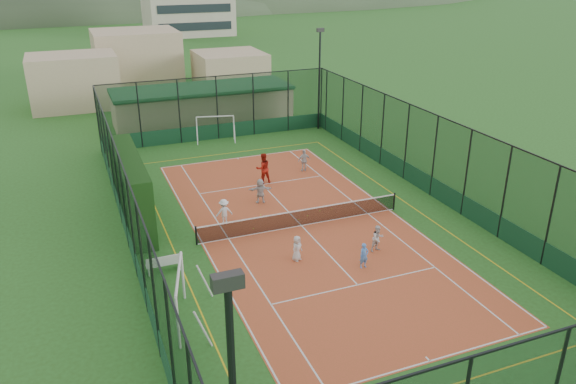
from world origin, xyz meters
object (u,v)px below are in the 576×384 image
at_px(futsal_goal_far, 216,128).
at_px(child_far_left, 224,212).
at_px(child_near_right, 378,238).
at_px(child_far_right, 304,160).
at_px(futsal_goal_near, 181,298).
at_px(child_near_left, 297,248).
at_px(child_far_back, 260,191).
at_px(clubhouse, 203,105).
at_px(coach, 263,168).
at_px(white_bench, 163,263).
at_px(child_near_mid, 364,256).
at_px(floodlight_ne, 319,80).

bearing_deg(futsal_goal_far, child_far_left, -90.19).
height_order(child_near_right, child_far_right, child_far_right).
xyz_separation_m(futsal_goal_near, child_near_left, (6.15, 2.83, -0.47)).
distance_m(futsal_goal_near, child_far_back, 12.03).
height_order(clubhouse, coach, clubhouse).
distance_m(white_bench, child_far_right, 14.86).
height_order(white_bench, futsal_goal_near, futsal_goal_near).
relative_size(futsal_goal_near, child_far_right, 2.29).
xyz_separation_m(child_near_left, child_far_left, (-2.16, 5.08, 0.09)).
relative_size(child_near_mid, child_near_right, 0.90).
bearing_deg(child_far_back, child_near_left, 97.10).
distance_m(white_bench, coach, 11.81).
bearing_deg(child_far_right, floodlight_ne, -119.55).
bearing_deg(child_near_left, child_far_back, 54.05).
bearing_deg(futsal_goal_near, child_far_right, -24.17).
bearing_deg(child_near_mid, white_bench, 158.09).
xyz_separation_m(white_bench, coach, (7.96, 8.71, 0.55)).
relative_size(clubhouse, coach, 7.61).
xyz_separation_m(floodlight_ne, coach, (-8.44, -9.92, -3.12)).
bearing_deg(child_far_right, child_far_back, 41.41).
xyz_separation_m(floodlight_ne, futsal_goal_far, (-8.91, 0.06, -3.16)).
xyz_separation_m(futsal_goal_far, child_near_mid, (1.29, -21.79, -0.34)).
bearing_deg(child_near_left, futsal_goal_far, 55.16).
height_order(clubhouse, white_bench, clubhouse).
xyz_separation_m(child_near_left, child_near_mid, (2.65, -1.79, -0.02)).
height_order(futsal_goal_near, child_near_right, futsal_goal_near).
bearing_deg(clubhouse, futsal_goal_near, -105.51).
bearing_deg(child_near_right, child_near_mid, -149.03).
bearing_deg(child_far_back, child_far_right, -126.92).
distance_m(clubhouse, child_far_back, 18.28).
height_order(child_near_left, coach, coach).
relative_size(clubhouse, child_far_right, 10.07).
bearing_deg(child_far_back, child_near_mid, 114.93).
relative_size(clubhouse, child_near_right, 11.06).
xyz_separation_m(white_bench, child_near_left, (6.14, -1.31, 0.19)).
bearing_deg(futsal_goal_far, child_near_left, -80.79).
height_order(child_near_mid, coach, coach).
relative_size(futsal_goal_far, child_far_back, 2.00).
relative_size(white_bench, child_near_left, 1.26).
relative_size(clubhouse, child_near_mid, 12.23).
bearing_deg(child_near_mid, futsal_goal_near, -175.74).
distance_m(child_far_left, coach, 6.35).
xyz_separation_m(futsal_goal_near, futsal_goal_far, (7.51, 22.83, -0.15)).
relative_size(child_near_right, coach, 0.69).
bearing_deg(child_near_right, child_near_left, 162.56).
xyz_separation_m(floodlight_ne, white_bench, (-16.40, -18.63, -3.67)).
bearing_deg(coach, child_near_mid, 90.55).
distance_m(floodlight_ne, futsal_goal_far, 9.45).
distance_m(futsal_goal_near, child_near_right, 10.45).
bearing_deg(child_far_back, clubhouse, -81.19).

